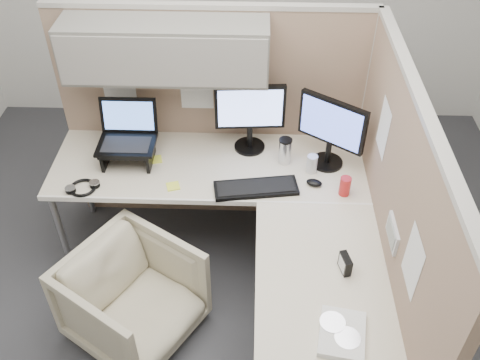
{
  "coord_description": "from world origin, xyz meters",
  "views": [
    {
      "loc": [
        0.18,
        -2.09,
        2.87
      ],
      "look_at": [
        0.1,
        0.25,
        0.85
      ],
      "focal_mm": 40.0,
      "sensor_mm": 36.0,
      "label": 1
    }
  ],
  "objects_px": {
    "office_chair": "(133,295)",
    "desk": "(243,215)",
    "keyboard": "(256,188)",
    "monitor_left": "(250,113)"
  },
  "relations": [
    {
      "from": "office_chair",
      "to": "desk",
      "type": "bearing_deg",
      "value": -29.75
    },
    {
      "from": "office_chair",
      "to": "keyboard",
      "type": "bearing_deg",
      "value": -21.38
    },
    {
      "from": "monitor_left",
      "to": "keyboard",
      "type": "xyz_separation_m",
      "value": [
        0.05,
        -0.42,
        -0.26
      ]
    },
    {
      "from": "desk",
      "to": "keyboard",
      "type": "xyz_separation_m",
      "value": [
        0.07,
        0.18,
        0.05
      ]
    },
    {
      "from": "monitor_left",
      "to": "keyboard",
      "type": "height_order",
      "value": "monitor_left"
    },
    {
      "from": "desk",
      "to": "office_chair",
      "type": "bearing_deg",
      "value": -152.6
    },
    {
      "from": "office_chair",
      "to": "keyboard",
      "type": "distance_m",
      "value": 0.95
    },
    {
      "from": "monitor_left",
      "to": "keyboard",
      "type": "relative_size",
      "value": 0.93
    },
    {
      "from": "desk",
      "to": "keyboard",
      "type": "height_order",
      "value": "keyboard"
    },
    {
      "from": "desk",
      "to": "office_chair",
      "type": "xyz_separation_m",
      "value": [
        -0.63,
        -0.33,
        -0.35
      ]
    }
  ]
}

